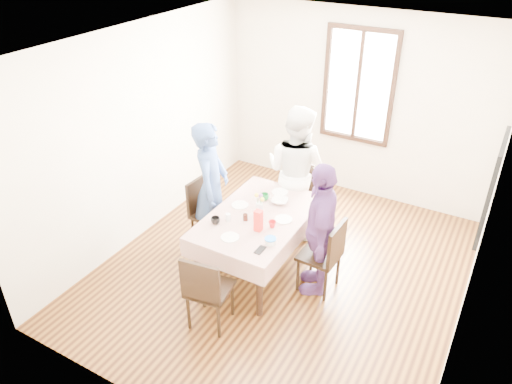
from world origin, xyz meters
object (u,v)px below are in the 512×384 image
Objects in this scene: dining_table at (258,243)px; chair_near at (210,288)px; chair_right at (319,255)px; person_far at (296,171)px; person_right at (320,229)px; person_left at (211,188)px; chair_far at (295,198)px; chair_left at (211,214)px.

chair_near is (0.00, -1.01, 0.08)m from dining_table.
chair_right and chair_near have the same top height.
person_right is (0.74, -0.95, -0.08)m from person_far.
person_right is at bearing 134.80° from person_far.
chair_near is at bearing 96.86° from person_far.
person_left is (-0.74, 1.15, 0.40)m from chair_near.
person_far is (0.74, 0.86, 0.02)m from person_left.
person_right reaches higher than chair_far.
person_left is at bearing 89.17° from chair_right.
chair_right is 0.52× the size of person_far.
chair_left is 1.16m from chair_far.
chair_left is at bearing 55.27° from person_far.
chair_right is 1.00× the size of chair_far.
person_right is (1.48, -0.09, -0.06)m from person_left.
dining_table is 1.01m from chair_far.
person_left reaches higher than chair_far.
chair_far is 0.52× the size of person_far.
chair_right and chair_far have the same top height.
chair_left is 1.54m from person_right.
person_far is (-0.76, 0.95, 0.42)m from chair_right.
person_far is (0.00, -0.02, 0.42)m from chair_far.
chair_near is 2.05m from person_far.
dining_table is at bearing -107.06° from person_right.
chair_near is 1.33m from person_right.
chair_right is at bearing 127.77° from chair_far.
person_far reaches higher than dining_table.
dining_table is 0.86× the size of person_left.
chair_right is at bearing 135.56° from person_far.
chair_left is at bearing 115.16° from chair_near.
person_left is at bearing 169.42° from dining_table.
chair_near is 0.53× the size of person_left.
chair_right is at bearing 91.14° from chair_left.
person_right is at bearing -113.49° from person_left.
chair_near is at bearing -90.00° from dining_table.
person_right is at bearing 92.68° from chair_right.
dining_table is 1.11m from person_far.
dining_table is 1.62× the size of chair_right.
chair_left and chair_near have the same top height.
chair_far is 1.00× the size of chair_near.
chair_near is (0.00, -2.02, 0.00)m from chair_far.
chair_right is (1.52, -0.09, 0.00)m from chair_left.
chair_far is 0.57× the size of person_right.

